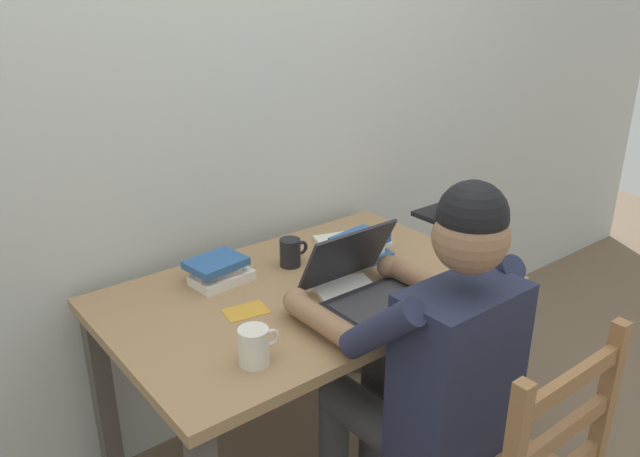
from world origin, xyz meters
The scene contains 12 objects.
back_wall centered at (0.00, 0.49, 1.30)m, with size 6.00×0.04×2.60m.
desk centered at (0.00, 0.00, 0.65)m, with size 1.27×0.81×0.75m.
seated_person centered at (0.06, -0.48, 0.69)m, with size 0.50×0.60×1.25m.
laptop centered at (0.11, -0.18, 0.80)m, with size 0.33×0.33×0.21m.
computer_mouse centered at (0.33, -0.22, 0.77)m, with size 0.06×0.10×0.03m, color #232328.
coffee_mug_white centered at (-0.36, -0.26, 0.81)m, with size 0.12×0.08×0.10m.
coffee_mug_dark centered at (0.06, 0.17, 0.80)m, with size 0.11×0.07×0.10m.
book_stack_main centered at (0.27, 0.05, 0.80)m, with size 0.22×0.16×0.09m.
book_stack_side centered at (-0.20, 0.21, 0.79)m, with size 0.21×0.16×0.08m.
paper_pile_near_laptop centered at (0.36, 0.18, 0.76)m, with size 0.26×0.17×0.02m, color silver.
paper_pile_back_corner centered at (0.09, -0.10, 0.76)m, with size 0.19×0.16×0.01m, color white.
landscape_photo_print centered at (-0.24, -0.01, 0.75)m, with size 0.13×0.09×0.00m, color gold.
Camera 1 is at (-1.10, -1.46, 1.71)m, focal length 35.54 mm.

